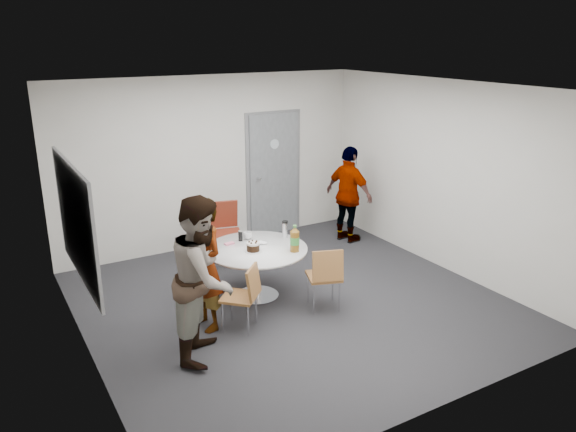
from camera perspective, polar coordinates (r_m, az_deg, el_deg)
floor at (r=7.27m, az=0.49°, el=-8.78°), size 5.00×5.00×0.00m
ceiling at (r=6.52m, az=0.55°, el=12.93°), size 5.00×5.00×0.00m
wall_back at (r=8.94m, az=-7.76°, el=5.40°), size 5.00×0.00×5.00m
wall_left at (r=5.95m, az=-20.64°, el=-2.08°), size 0.00×5.00×5.00m
wall_right at (r=8.29m, az=15.55°, el=3.91°), size 0.00×5.00×5.00m
wall_front at (r=4.92m, az=15.68°, el=-5.74°), size 5.00×0.00×5.00m
door at (r=9.46m, az=-1.48°, el=4.24°), size 1.02×0.17×2.12m
whiteboard at (r=6.11m, az=-20.72°, el=-0.57°), size 0.04×1.90×1.25m
table at (r=7.20m, az=-2.92°, el=-3.85°), size 1.30×1.30×1.02m
chair_near_left at (r=6.47m, az=-4.35°, el=-7.71°), size 0.55×0.55×0.79m
chair_near_right at (r=6.88m, az=3.84°, el=-5.81°), size 0.51×0.54×0.83m
chair_far at (r=8.35m, az=-6.40°, el=-1.03°), size 0.54×0.57×0.93m
person_main at (r=6.46m, az=-8.43°, el=-4.98°), size 0.44×0.61×1.55m
person_left at (r=5.89m, az=-8.60°, el=-6.22°), size 1.03×1.08×1.76m
person_right at (r=9.16m, az=6.21°, el=2.16°), size 0.58×0.99×1.58m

